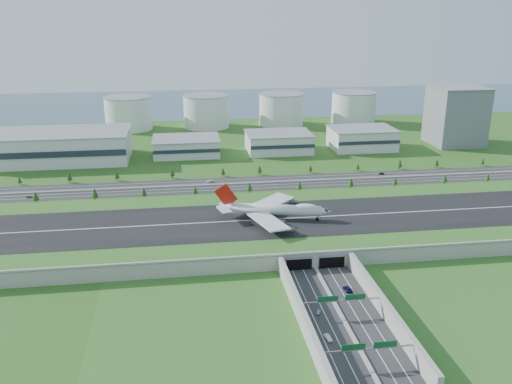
{
  "coord_description": "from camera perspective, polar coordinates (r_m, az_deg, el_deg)",
  "views": [
    {
      "loc": [
        -64.92,
        -291.74,
        124.82
      ],
      "look_at": [
        -18.3,
        35.0,
        13.63
      ],
      "focal_mm": 38.0,
      "sensor_mm": 36.0,
      "label": 1
    }
  ],
  "objects": [
    {
      "name": "underpass_road",
      "position": [
        236.51,
        9.25,
        -12.53
      ],
      "size": [
        38.8,
        120.4,
        8.0
      ],
      "color": "#28282B",
      "rests_on": "ground"
    },
    {
      "name": "fuel_tank_d",
      "position": [
        643.1,
        10.23,
        8.72
      ],
      "size": [
        50.0,
        50.0,
        35.0
      ],
      "primitive_type": "cylinder",
      "color": "silver",
      "rests_on": "ground"
    },
    {
      "name": "sign_gantry_near",
      "position": [
        238.32,
        8.98,
        -11.28
      ],
      "size": [
        38.7,
        0.7,
        9.8
      ],
      "color": "gray",
      "rests_on": "ground"
    },
    {
      "name": "car_4",
      "position": [
        410.19,
        -22.77,
        -0.48
      ],
      "size": [
        4.2,
        1.96,
        1.39
      ],
      "primitive_type": "imported",
      "rotation": [
        0.0,
        0.0,
        1.65
      ],
      "color": "#515054",
      "rests_on": "ground"
    },
    {
      "name": "hangar_mid_b",
      "position": [
        503.67,
        2.4,
        5.25
      ],
      "size": [
        58.0,
        42.0,
        17.0
      ],
      "primitive_type": "cube",
      "color": "silver",
      "rests_on": "ground"
    },
    {
      "name": "car_2",
      "position": [
        260.8,
        9.61,
        -10.02
      ],
      "size": [
        3.37,
        6.35,
        1.7
      ],
      "primitive_type": "imported",
      "rotation": [
        0.0,
        0.0,
        3.23
      ],
      "color": "#0D0E41",
      "rests_on": "ground"
    },
    {
      "name": "hangar_west",
      "position": [
        500.93,
        -20.07,
        4.52
      ],
      "size": [
        120.0,
        60.0,
        25.0
      ],
      "primitive_type": "cube",
      "color": "silver",
      "rests_on": "ground"
    },
    {
      "name": "boeing_747",
      "position": [
        317.15,
        1.82,
        -1.84
      ],
      "size": [
        67.47,
        63.02,
        21.24
      ],
      "rotation": [
        0.0,
        0.0,
        -0.24
      ],
      "color": "silver",
      "rests_on": "airfield_deck"
    },
    {
      "name": "car_1",
      "position": [
        225.17,
        7.58,
        -14.94
      ],
      "size": [
        2.65,
        5.32,
        1.68
      ],
      "primitive_type": "imported",
      "rotation": [
        0.0,
        0.0,
        0.18
      ],
      "color": "white",
      "rests_on": "ground"
    },
    {
      "name": "hangar_mid_c",
      "position": [
        523.68,
        11.08,
        5.55
      ],
      "size": [
        58.0,
        42.0,
        19.0
      ],
      "primitive_type": "cube",
      "color": "silver",
      "rests_on": "ground"
    },
    {
      "name": "fuel_tank_c",
      "position": [
        621.94,
        2.68,
        8.66
      ],
      "size": [
        50.0,
        50.0,
        35.0
      ],
      "primitive_type": "cylinder",
      "color": "silver",
      "rests_on": "ground"
    },
    {
      "name": "car_0",
      "position": [
        241.48,
        6.58,
        -12.42
      ],
      "size": [
        3.15,
        4.44,
        1.4
      ],
      "primitive_type": "imported",
      "rotation": [
        0.0,
        0.0,
        -0.41
      ],
      "color": "#B6B5BA",
      "rests_on": "ground"
    },
    {
      "name": "tree_row",
      "position": [
        409.45,
        2.21,
        1.54
      ],
      "size": [
        509.15,
        48.63,
        8.39
      ],
      "color": "#3D2819",
      "rests_on": "ground"
    },
    {
      "name": "north_expressway",
      "position": [
        411.52,
        1.34,
        0.97
      ],
      "size": [
        560.0,
        36.0,
        0.12
      ],
      "primitive_type": "cube",
      "color": "#28282B",
      "rests_on": "ground"
    },
    {
      "name": "fuel_tank_b",
      "position": [
        611.96,
        -5.25,
        8.44
      ],
      "size": [
        50.0,
        50.0,
        35.0
      ],
      "primitive_type": "cylinder",
      "color": "silver",
      "rests_on": "ground"
    },
    {
      "name": "bay_water",
      "position": [
        784.45,
        -3.32,
        9.43
      ],
      "size": [
        1200.0,
        260.0,
        0.06
      ],
      "primitive_type": "cube",
      "color": "#374E69",
      "rests_on": "ground"
    },
    {
      "name": "car_5",
      "position": [
        444.04,
        13.07,
        1.91
      ],
      "size": [
        4.27,
        1.89,
        1.36
      ],
      "primitive_type": "imported",
      "rotation": [
        0.0,
        0.0,
        -1.68
      ],
      "color": "black",
      "rests_on": "ground"
    },
    {
      "name": "ground",
      "position": [
        323.89,
        4.09,
        -4.1
      ],
      "size": [
        1200.0,
        1200.0,
        0.0
      ],
      "primitive_type": "plane",
      "color": "#2E4F18",
      "rests_on": "ground"
    },
    {
      "name": "sign_gantry_far",
      "position": [
        210.36,
        11.82,
        -15.91
      ],
      "size": [
        38.7,
        0.7,
        9.8
      ],
      "color": "gray",
      "rests_on": "ground"
    },
    {
      "name": "office_tower",
      "position": [
        562.64,
        20.3,
        7.51
      ],
      "size": [
        46.0,
        46.0,
        55.0
      ],
      "primitive_type": "cube",
      "color": "slate",
      "rests_on": "ground"
    },
    {
      "name": "car_7",
      "position": [
        414.12,
        -4.88,
        1.15
      ],
      "size": [
        6.11,
        3.54,
        1.67
      ],
      "primitive_type": "imported",
      "rotation": [
        0.0,
        0.0,
        -1.35
      ],
      "color": "white",
      "rests_on": "ground"
    },
    {
      "name": "hangar_mid_a",
      "position": [
        495.84,
        -7.35,
        4.78
      ],
      "size": [
        58.0,
        42.0,
        15.0
      ],
      "primitive_type": "cube",
      "color": "silver",
      "rests_on": "ground"
    },
    {
      "name": "airfield_deck",
      "position": [
        322.25,
        4.11,
        -3.43
      ],
      "size": [
        520.0,
        100.0,
        9.2
      ],
      "color": "gray",
      "rests_on": "ground"
    },
    {
      "name": "fuel_tank_a",
      "position": [
        613.71,
        -13.27,
        8.06
      ],
      "size": [
        50.0,
        50.0,
        35.0
      ],
      "primitive_type": "cylinder",
      "color": "silver",
      "rests_on": "ground"
    }
  ]
}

